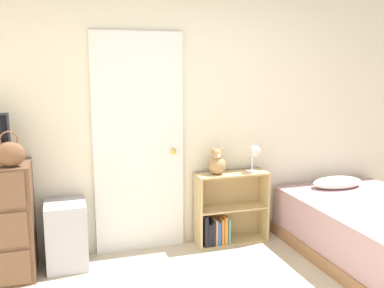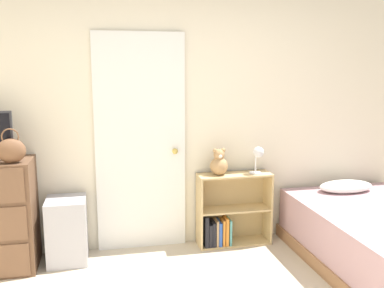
{
  "view_description": "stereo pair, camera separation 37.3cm",
  "coord_description": "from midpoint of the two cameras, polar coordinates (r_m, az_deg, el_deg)",
  "views": [
    {
      "loc": [
        -1.07,
        -1.93,
        1.74
      ],
      "look_at": [
        0.09,
        1.74,
        1.05
      ],
      "focal_mm": 40.0,
      "sensor_mm": 36.0,
      "label": 1
    },
    {
      "loc": [
        -0.71,
        -2.02,
        1.74
      ],
      "look_at": [
        0.09,
        1.74,
        1.05
      ],
      "focal_mm": 40.0,
      "sensor_mm": 36.0,
      "label": 2
    }
  ],
  "objects": [
    {
      "name": "wall_back",
      "position": [
        4.12,
        -4.97,
        3.69
      ],
      "size": [
        10.0,
        0.06,
        2.55
      ],
      "color": "beige",
      "rests_on": "ground_plane"
    },
    {
      "name": "door_closed",
      "position": [
        4.04,
        -9.72,
        -0.07
      ],
      "size": [
        0.85,
        0.09,
        2.06
      ],
      "color": "white",
      "rests_on": "ground_plane"
    },
    {
      "name": "handbag",
      "position": [
        3.7,
        -25.83,
        -1.21
      ],
      "size": [
        0.23,
        0.13,
        0.29
      ],
      "color": "brown",
      "rests_on": "dresser"
    },
    {
      "name": "storage_bin",
      "position": [
        4.03,
        -19.03,
        -11.44
      ],
      "size": [
        0.35,
        0.37,
        0.59
      ],
      "color": "#ADADB7",
      "rests_on": "ground_plane"
    },
    {
      "name": "bookshelf",
      "position": [
        4.32,
        1.91,
        -9.48
      ],
      "size": [
        0.73,
        0.24,
        0.71
      ],
      "color": "tan",
      "rests_on": "ground_plane"
    },
    {
      "name": "teddy_bear",
      "position": [
        4.13,
        0.79,
        -2.56
      ],
      "size": [
        0.17,
        0.17,
        0.26
      ],
      "color": "tan",
      "rests_on": "bookshelf"
    },
    {
      "name": "desk_lamp",
      "position": [
        4.21,
        5.87,
        -1.31
      ],
      "size": [
        0.13,
        0.13,
        0.27
      ],
      "color": "silver",
      "rests_on": "bookshelf"
    },
    {
      "name": "bed",
      "position": [
        4.24,
        21.44,
        -11.0
      ],
      "size": [
        1.24,
        1.83,
        0.62
      ],
      "color": "#996B47",
      "rests_on": "ground_plane"
    }
  ]
}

